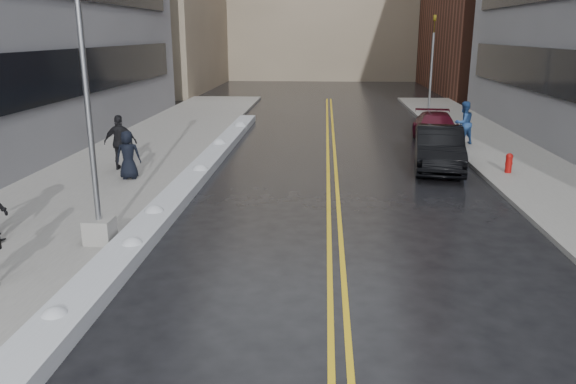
% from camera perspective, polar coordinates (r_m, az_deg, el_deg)
% --- Properties ---
extents(ground, '(160.00, 160.00, 0.00)m').
position_cam_1_polar(ground, '(12.05, -7.11, -9.50)').
color(ground, black).
rests_on(ground, ground).
extents(sidewalk_west, '(5.50, 50.00, 0.15)m').
position_cam_1_polar(sidewalk_west, '(22.72, -16.80, 2.30)').
color(sidewalk_west, gray).
rests_on(sidewalk_west, ground).
extents(sidewalk_east, '(4.00, 50.00, 0.15)m').
position_cam_1_polar(sidewalk_east, '(22.69, 23.81, 1.60)').
color(sidewalk_east, gray).
rests_on(sidewalk_east, ground).
extents(lane_line_left, '(0.12, 50.00, 0.01)m').
position_cam_1_polar(lane_line_left, '(21.31, 4.10, 1.89)').
color(lane_line_left, gold).
rests_on(lane_line_left, ground).
extents(lane_line_right, '(0.12, 50.00, 0.01)m').
position_cam_1_polar(lane_line_right, '(21.31, 4.91, 1.87)').
color(lane_line_right, gold).
rests_on(lane_line_right, ground).
extents(snow_ridge, '(0.90, 30.00, 0.34)m').
position_cam_1_polar(snow_ridge, '(19.87, -9.84, 1.15)').
color(snow_ridge, '#B8BBC1').
rests_on(snow_ridge, ground).
extents(lamppost, '(0.65, 0.65, 7.62)m').
position_cam_1_polar(lamppost, '(14.05, -19.31, 4.29)').
color(lamppost, gray).
rests_on(lamppost, sidewalk_west).
extents(fire_hydrant, '(0.26, 0.26, 0.73)m').
position_cam_1_polar(fire_hydrant, '(22.26, 21.53, 2.85)').
color(fire_hydrant, maroon).
rests_on(fire_hydrant, sidewalk_east).
extents(traffic_signal, '(0.16, 0.20, 6.00)m').
position_cam_1_polar(traffic_signal, '(35.30, 14.40, 12.57)').
color(traffic_signal, gray).
rests_on(traffic_signal, sidewalk_east).
extents(pedestrian_c, '(0.91, 0.66, 1.72)m').
position_cam_1_polar(pedestrian_c, '(20.52, -15.93, 3.64)').
color(pedestrian_c, black).
rests_on(pedestrian_c, sidewalk_west).
extents(pedestrian_d, '(1.26, 0.66, 2.06)m').
position_cam_1_polar(pedestrian_d, '(22.03, -16.66, 4.85)').
color(pedestrian_d, black).
rests_on(pedestrian_d, sidewalk_west).
extents(pedestrian_east, '(1.20, 1.11, 1.98)m').
position_cam_1_polar(pedestrian_east, '(27.23, 17.42, 6.70)').
color(pedestrian_east, navy).
rests_on(pedestrian_east, sidewalk_east).
extents(car_black, '(2.42, 5.20, 1.65)m').
position_cam_1_polar(car_black, '(22.55, 15.09, 4.29)').
color(car_black, black).
rests_on(car_black, ground).
extents(car_maroon, '(2.45, 5.13, 1.44)m').
position_cam_1_polar(car_maroon, '(27.84, 14.80, 6.22)').
color(car_maroon, '#430A17').
rests_on(car_maroon, ground).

